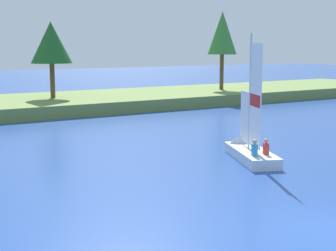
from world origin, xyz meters
The scene contains 4 objects.
shore_bank centered at (0.00, 31.00, 0.48)m, with size 80.00×11.13×0.96m, color olive.
shoreline_tree_centre centered at (2.23, 31.14, 5.40)m, with size 3.34×3.34×6.14m.
shoreline_tree_midright centered at (18.86, 30.31, 6.33)m, with size 2.81×2.81×7.47m.
sailboat centered at (4.10, 9.04, 0.43)m, with size 3.00×4.91×6.11m.
Camera 1 is at (-11.15, -8.83, 5.18)m, focal length 53.92 mm.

